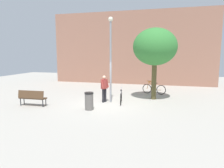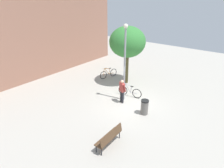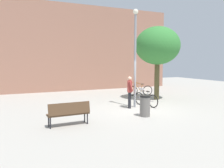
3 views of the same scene
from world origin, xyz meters
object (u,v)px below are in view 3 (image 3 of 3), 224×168
Objects in this scene: park_bench at (69,112)px; trash_bin at (145,106)px; bicycle_orange at (140,90)px; bicycle_silver at (146,99)px; lamppost at (135,50)px; plaza_tree at (158,46)px; person_by_lamppost at (130,90)px.

park_bench is 1.69× the size of trash_bin.
bicycle_silver is (-1.76, -3.47, 0.00)m from bicycle_orange.
park_bench is (-4.13, -2.11, -2.51)m from lamppost.
lamppost is 3.00m from plaza_tree.
person_by_lamppost is at bearing -128.57° from bicycle_orange.
person_by_lamppost is 0.36× the size of plaza_tree.
plaza_tree is 5.63m from trash_bin.
bicycle_silver is at bearing -3.86° from lamppost.
lamppost is 5.42× the size of trash_bin.
trash_bin is (3.48, 0.08, -0.06)m from park_bench.
bicycle_silver is (1.06, 0.07, -0.58)m from person_by_lamppost.
trash_bin reaches higher than park_bench.
bicycle_silver reaches higher than trash_bin.
plaza_tree is 2.64× the size of bicycle_orange.
plaza_tree is 4.88× the size of trash_bin.
plaza_tree reaches higher than bicycle_orange.
person_by_lamppost is 0.93× the size of bicycle_silver.
lamppost is 5.28m from park_bench.
bicycle_orange is 6.26m from trash_bin.
bicycle_orange and bicycle_silver have the same top height.
lamppost reaches higher than bicycle_silver.
bicycle_orange is at bearing 63.03° from bicycle_silver.
park_bench is 0.92× the size of bicycle_orange.
person_by_lamppost is 4.27m from park_bench.
lamppost reaches higher than park_bench.
lamppost reaches higher than plaza_tree.
plaza_tree is at bearing -87.01° from bicycle_orange.
plaza_tree is (2.54, 1.56, 0.37)m from lamppost.
bicycle_orange is 1.85× the size of trash_bin.
plaza_tree is 2.60× the size of bicycle_silver.
person_by_lamppost is 4.56m from bicycle_orange.
bicycle_orange reaches higher than park_bench.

